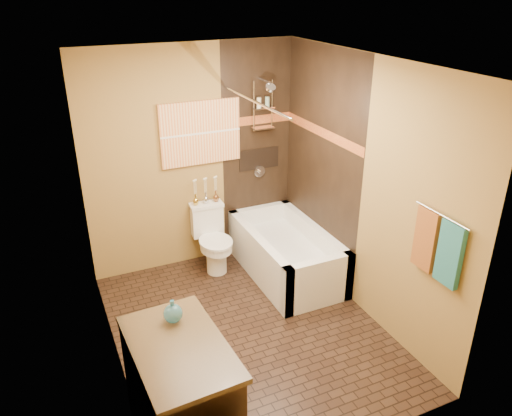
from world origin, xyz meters
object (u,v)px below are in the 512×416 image
sunset_painting (200,133)px  vanity (181,395)px  bathtub (286,256)px  toilet (212,238)px

sunset_painting → vanity: 2.87m
sunset_painting → bathtub: sunset_painting is taller
sunset_painting → vanity: (-1.02, -2.44, -1.11)m
vanity → toilet: bearing=62.2°
sunset_painting → toilet: size_ratio=1.21×
toilet → vanity: (-1.02, -2.19, 0.06)m
vanity → sunset_painting: bearing=64.5°
toilet → vanity: vanity is taller
sunset_painting → vanity: bearing=-112.7°
sunset_painting → toilet: (0.00, -0.25, -1.17)m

